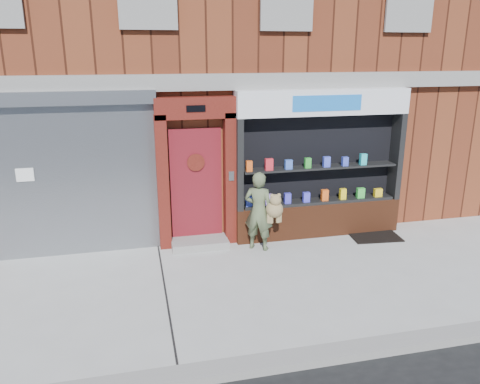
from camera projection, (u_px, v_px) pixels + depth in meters
name	position (u px, v px, depth m)	size (l,w,h in m)	color
ground	(259.00, 282.00, 7.80)	(80.00, 80.00, 0.00)	#9E9E99
curb	(305.00, 358.00, 5.77)	(60.00, 0.30, 0.12)	gray
building	(200.00, 39.00, 12.23)	(12.00, 8.16, 8.00)	#5E2615
shutter_bay	(72.00, 165.00, 8.44)	(3.10, 0.30, 3.04)	gray
red_door_bay	(197.00, 173.00, 8.95)	(1.52, 0.58, 2.90)	#49110C
pharmacy_bay	(319.00, 171.00, 9.47)	(3.50, 0.41, 3.00)	#5F2C16
woman	(261.00, 211.00, 8.90)	(0.78, 0.61, 1.54)	#536140
doormat	(375.00, 236.00, 9.71)	(1.00, 0.70, 0.02)	black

